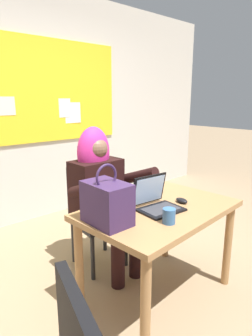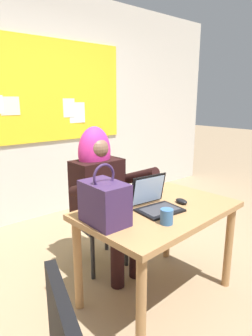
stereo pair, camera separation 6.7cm
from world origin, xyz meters
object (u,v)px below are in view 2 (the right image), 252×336
laptop (155,202)px  chair_at_desk (95,209)px  desk_main (159,221)px  handbag (104,202)px  computer_mouse (181,201)px  person_costumed (102,188)px  coffee_mug (167,217)px

laptop → chair_at_desk: bearing=96.8°
desk_main → laptop: laptop is taller
handbag → computer_mouse: bearing=-7.7°
person_costumed → computer_mouse: person_costumed is taller
chair_at_desk → person_costumed: 0.26m
laptop → coffee_mug: size_ratio=3.31×
desk_main → laptop: (-0.04, -0.00, 0.15)m
coffee_mug → person_costumed: bearing=83.6°
person_costumed → handbag: person_costumed is taller
computer_mouse → coffee_mug: 0.39m
laptop → person_costumed: bearing=97.6°
chair_at_desk → person_costumed: person_costumed is taller
chair_at_desk → laptop: size_ratio=2.83×
person_costumed → laptop: (0.03, -0.60, 0.04)m
computer_mouse → chair_at_desk: bearing=116.2°
laptop → handbag: handbag is taller
desk_main → computer_mouse: computer_mouse is taller
desk_main → chair_at_desk: bearing=95.1°
laptop → coffee_mug: (-0.12, -0.22, -0.00)m
computer_mouse → handbag: 0.65m
chair_at_desk → handbag: (-0.38, -0.68, 0.35)m
coffee_mug → desk_main: bearing=53.6°
computer_mouse → coffee_mug: bearing=-145.9°
computer_mouse → person_costumed: bearing=119.8°
computer_mouse → handbag: size_ratio=0.28×
person_costumed → computer_mouse: 0.69m
laptop → handbag: (-0.40, 0.04, 0.08)m
person_costumed → computer_mouse: (0.26, -0.64, 0.00)m
coffee_mug → handbag: bearing=137.8°
person_costumed → handbag: 0.68m
chair_at_desk → laptop: 0.77m
desk_main → person_costumed: 0.61m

